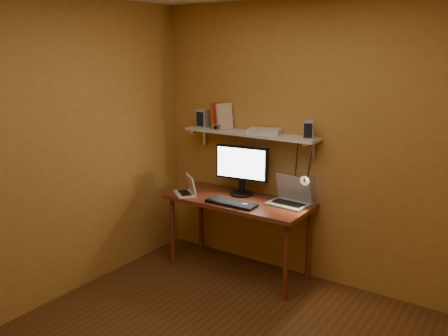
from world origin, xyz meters
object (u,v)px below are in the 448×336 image
Objects in this scene: wall_shelf at (250,134)px; mouse at (245,205)px; shelf_camera at (216,127)px; router at (265,131)px; laptop at (291,197)px; desk_lamp at (309,186)px; netbook at (187,189)px; speaker_left at (203,119)px; speaker_right at (308,130)px; desk at (239,208)px; monitor at (242,168)px; keyboard at (231,203)px.

wall_shelf is 0.71m from mouse.
shelf_camera is 0.51m from router.
laptop is 1.01× the size of desk_lamp.
speaker_left is at bearing 135.74° from netbook.
speaker_right is (0.44, 0.34, 0.69)m from mouse.
speaker_left reaches higher than desk.
desk_lamp is at bearing -8.70° from monitor.
speaker_left is (-0.72, 0.33, 0.70)m from mouse.
monitor is at bearing 163.76° from speaker_right.
laptop is (0.48, 0.14, 0.16)m from desk.
desk is 3.73× the size of desk_lamp.
monitor reaches higher than laptop.
speaker_left is (-0.50, 0.03, 0.44)m from monitor.
shelf_camera is (-0.35, -0.07, 0.04)m from wall_shelf.
monitor is at bearing 3.73° from shelf_camera.
speaker_right reaches higher than monitor.
netbook is at bearing -163.55° from desk.
speaker_right is at bearing -1.50° from router.
wall_shelf is 0.72m from laptop.
laptop is at bearing 27.25° from mouse.
router is (-0.32, 0.05, 0.58)m from laptop.
desk_lamp is (1.17, 0.28, 0.15)m from netbook.
laptop is 0.44m from mouse.
speaker_right is at bearing 3.59° from shelf_camera.
desk is 0.73m from desk_lamp.
mouse is (0.22, -0.30, -0.26)m from monitor.
keyboard is (0.08, -0.31, -0.26)m from monitor.
monitor is at bearing 104.55° from keyboard.
router reaches higher than keyboard.
desk is 4.72× the size of router.
monitor is 1.45× the size of desk_lamp.
router is at bearing 158.72° from speaker_right.
mouse is at bearing -64.71° from wall_shelf.
keyboard is at bearing -140.09° from laptop.
monitor reaches higher than desk_lamp.
shelf_camera is (-0.83, -0.02, 0.58)m from laptop.
netbook is 0.74m from speaker_left.
speaker_right reaches higher than router.
speaker_left is at bearing 165.38° from shelf_camera.
speaker_left reaches higher than mouse.
wall_shelf is at bearing 174.12° from desk_lamp.
speaker_left is (-1.21, 0.05, 0.51)m from desk_lamp.
router is (-0.45, 0.01, -0.06)m from speaker_right.
desk is 0.78m from router.
monitor reaches higher than keyboard.
mouse is at bearing -43.41° from desk.
mouse reaches higher than desk.
keyboard is 0.75m from router.
speaker_right is (0.61, 0.18, 0.79)m from desk.
speaker_right reaches higher than shelf_camera.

